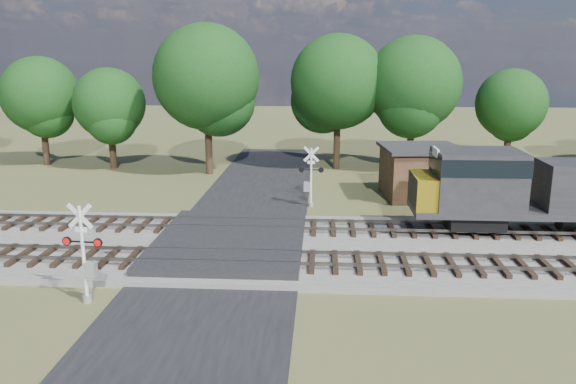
{
  "coord_description": "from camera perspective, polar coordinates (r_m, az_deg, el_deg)",
  "views": [
    {
      "loc": [
        4.39,
        -24.97,
        9.06
      ],
      "look_at": [
        2.7,
        2.0,
        2.51
      ],
      "focal_mm": 35.0,
      "sensor_mm": 36.0,
      "label": 1
    }
  ],
  "objects": [
    {
      "name": "road",
      "position": [
        26.91,
        -6.05,
        -6.03
      ],
      "size": [
        7.0,
        60.0,
        0.08
      ],
      "primitive_type": "cube",
      "color": "black",
      "rests_on": "ground"
    },
    {
      "name": "equipment_shed",
      "position": [
        37.76,
        13.26,
        2.04
      ],
      "size": [
        5.44,
        5.44,
        3.38
      ],
      "rotation": [
        0.0,
        0.0,
        0.1
      ],
      "color": "#41271C",
      "rests_on": "ground"
    },
    {
      "name": "crossing_signal_near",
      "position": [
        22.31,
        -19.83,
        -6.71
      ],
      "size": [
        1.57,
        0.35,
        3.88
      ],
      "rotation": [
        0.0,
        0.0,
        -0.08
      ],
      "color": "silver",
      "rests_on": "ground"
    },
    {
      "name": "crossing_signal_far",
      "position": [
        34.31,
        2.23,
        1.02
      ],
      "size": [
        1.53,
        0.33,
        3.79
      ],
      "rotation": [
        0.0,
        0.0,
        3.08
      ],
      "color": "silver",
      "rests_on": "ground"
    },
    {
      "name": "track_far",
      "position": [
        29.31,
        0.94,
        -3.53
      ],
      "size": [
        140.0,
        2.6,
        0.33
      ],
      "color": "black",
      "rests_on": "ballast_bed"
    },
    {
      "name": "ballast_bed",
      "position": [
        27.56,
        15.2,
        -5.73
      ],
      "size": [
        140.0,
        10.0,
        0.3
      ],
      "primitive_type": "cube",
      "color": "gray",
      "rests_on": "ground"
    },
    {
      "name": "track_near",
      "position": [
        24.58,
        0.4,
        -6.97
      ],
      "size": [
        140.0,
        2.6,
        0.33
      ],
      "color": "black",
      "rests_on": "ballast_bed"
    },
    {
      "name": "crossing_panel",
      "position": [
        27.29,
        -5.89,
        -5.14
      ],
      "size": [
        7.0,
        9.0,
        0.62
      ],
      "primitive_type": "cube",
      "color": "#262628",
      "rests_on": "ground"
    },
    {
      "name": "treeline",
      "position": [
        45.28,
        8.01,
        10.69
      ],
      "size": [
        81.5,
        11.85,
        11.56
      ],
      "color": "black",
      "rests_on": "ground"
    },
    {
      "name": "ground",
      "position": [
        26.93,
        -6.05,
        -6.11
      ],
      "size": [
        160.0,
        160.0,
        0.0
      ],
      "primitive_type": "plane",
      "color": "#4A522B",
      "rests_on": "ground"
    }
  ]
}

